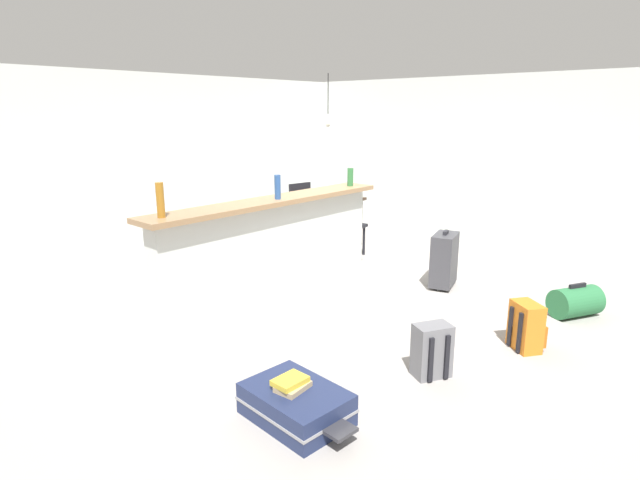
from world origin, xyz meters
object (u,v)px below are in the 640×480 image
object	(u,v)px
duffel_bag_green	(575,302)
backpack_orange	(526,327)
bottle_green	(350,177)
suitcase_upright_charcoal	(444,259)
book_stack	(291,384)
dining_chair_far_side	(296,209)
dining_chair_near_partition	(344,219)
pendant_lamp	(328,119)
suitcase_flat_navy	(296,404)
backpack_grey	(431,351)
dining_table	(322,205)
bottle_blue	(278,187)
bottle_amber	(160,200)

from	to	relation	value
duffel_bag_green	backpack_orange	xyz separation A→B (m)	(-1.07, 0.09, 0.05)
bottle_green	duffel_bag_green	xyz separation A→B (m)	(0.50, -2.49, -1.08)
suitcase_upright_charcoal	book_stack	distance (m)	3.12
dining_chair_far_side	backpack_orange	world-z (taller)	dining_chair_far_side
dining_chair_near_partition	duffel_bag_green	size ratio (longest dim) A/B	1.65
dining_chair_near_partition	pendant_lamp	distance (m)	1.43
dining_chair_far_side	suitcase_flat_navy	xyz separation A→B (m)	(-3.43, -3.37, -0.41)
suitcase_upright_charcoal	backpack_grey	distance (m)	2.15
dining_chair_far_side	book_stack	xyz separation A→B (m)	(-3.45, -3.35, -0.26)
suitcase_upright_charcoal	duffel_bag_green	world-z (taller)	suitcase_upright_charcoal
suitcase_flat_navy	backpack_orange	bearing A→B (deg)	-19.70
book_stack	backpack_grey	bearing A→B (deg)	-18.81
dining_table	suitcase_upright_charcoal	size ratio (longest dim) A/B	1.64
pendant_lamp	book_stack	xyz separation A→B (m)	(-3.45, -2.69, -1.63)
dining_table	dining_chair_near_partition	world-z (taller)	dining_chair_near_partition
pendant_lamp	backpack_grey	bearing A→B (deg)	-126.86
dining_table	duffel_bag_green	distance (m)	3.68
pendant_lamp	bottle_blue	bearing A→B (deg)	-151.72
bottle_blue	duffel_bag_green	world-z (taller)	bottle_blue
bottle_amber	dining_chair_far_side	xyz separation A→B (m)	(3.32, 1.68, -0.76)
bottle_green	duffel_bag_green	distance (m)	2.76
dining_table	suitcase_upright_charcoal	bearing A→B (deg)	-99.36
dining_table	book_stack	distance (m)	4.43
dining_table	duffel_bag_green	bearing A→B (deg)	-94.44
dining_chair_near_partition	book_stack	xyz separation A→B (m)	(-3.34, -2.30, -0.26)
bottle_blue	dining_chair_near_partition	distance (m)	2.17
bottle_amber	dining_chair_near_partition	size ratio (longest dim) A/B	0.32
duffel_bag_green	backpack_orange	bearing A→B (deg)	175.12
dining_chair_near_partition	suitcase_flat_navy	size ratio (longest dim) A/B	1.10
suitcase_upright_charcoal	pendant_lamp	bearing A→B (deg)	79.81
bottle_amber	duffel_bag_green	distance (m)	4.09
backpack_orange	pendant_lamp	bearing A→B (deg)	68.46
dining_chair_near_partition	dining_chair_far_side	distance (m)	1.05
book_stack	dining_chair_near_partition	bearing A→B (deg)	34.53
dining_chair_far_side	bottle_amber	bearing A→B (deg)	-153.12
bottle_amber	book_stack	xyz separation A→B (m)	(-0.13, -1.66, -1.02)
suitcase_upright_charcoal	backpack_orange	xyz separation A→B (m)	(-0.98, -1.33, -0.13)
bottle_green	dining_table	xyz separation A→B (m)	(0.79, 1.15, -0.59)
bottle_blue	suitcase_upright_charcoal	world-z (taller)	bottle_blue
dining_chair_near_partition	suitcase_flat_navy	bearing A→B (deg)	-145.05
dining_table	dining_chair_near_partition	xyz separation A→B (m)	(-0.09, -0.48, -0.13)
suitcase_upright_charcoal	duffel_bag_green	xyz separation A→B (m)	(0.08, -1.42, -0.18)
dining_chair_near_partition	backpack_grey	world-z (taller)	dining_chair_near_partition
dining_chair_near_partition	pendant_lamp	size ratio (longest dim) A/B	1.28
bottle_blue	suitcase_upright_charcoal	distance (m)	2.15
dining_table	duffel_bag_green	xyz separation A→B (m)	(-0.28, -3.64, -0.50)
dining_chair_near_partition	backpack_orange	bearing A→B (deg)	-112.38
bottle_blue	dining_chair_far_side	bearing A→B (deg)	40.70
bottle_blue	suitcase_flat_navy	size ratio (longest dim) A/B	0.29
dining_chair_near_partition	suitcase_upright_charcoal	bearing A→B (deg)	-99.15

